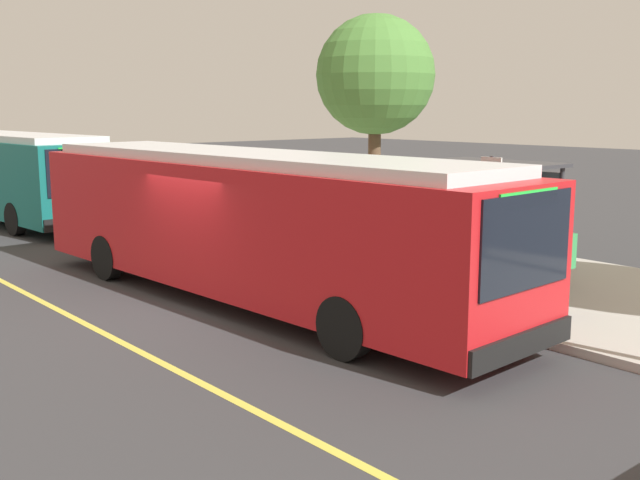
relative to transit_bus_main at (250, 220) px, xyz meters
The scene contains 10 objects.
ground_plane 1.93m from the transit_bus_main, 107.46° to the right, with size 120.00×120.00×0.00m, color #38383A.
sidewalk_curb 5.23m from the transit_bus_main, 93.64° to the left, with size 44.00×6.40×0.15m, color #B7B2A8.
lane_stripe_center 3.61m from the transit_bus_main, 95.65° to the right, with size 36.00×0.14×0.01m, color #E0D64C.
transit_bus_main is the anchor object (origin of this frame).
transit_bus_second 14.63m from the transit_bus_main, behind, with size 11.71×3.20×2.95m.
bus_shelter 5.63m from the transit_bus_main, 72.59° to the left, with size 2.90×1.60×2.48m.
waiting_bench 5.75m from the transit_bus_main, 73.20° to the left, with size 1.60×0.48×0.95m.
route_sign_post 4.59m from the transit_bus_main, 34.23° to the left, with size 0.44×0.08×2.80m.
pedestrian_commuter 5.90m from the transit_bus_main, 33.45° to the left, with size 0.24×0.40×1.69m.
street_tree_near_shelter 8.28m from the transit_bus_main, 117.18° to the left, with size 3.35×3.35×6.23m.
Camera 1 is at (12.36, -7.48, 3.79)m, focal length 42.61 mm.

